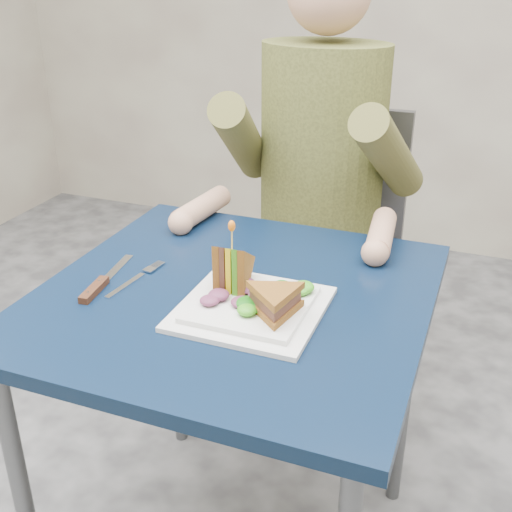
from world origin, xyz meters
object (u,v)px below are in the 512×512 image
at_px(chair, 326,242).
at_px(plate, 251,307).
at_px(table, 235,326).
at_px(diner, 322,129).
at_px(fork, 134,280).
at_px(sandwich_flat, 275,301).
at_px(knife, 99,285).
at_px(sandwich_upright, 232,270).

distance_m(chair, plate, 0.80).
distance_m(table, diner, 0.65).
relative_size(table, fork, 4.18).
relative_size(sandwich_flat, fork, 0.97).
bearing_deg(knife, fork, 46.78).
xyz_separation_m(plate, fork, (-0.27, 0.03, -0.01)).
bearing_deg(chair, diner, -90.00).
bearing_deg(table, plate, -44.30).
distance_m(plate, knife, 0.32).
distance_m(sandwich_upright, knife, 0.27).
xyz_separation_m(sandwich_flat, knife, (-0.37, -0.00, -0.04)).
bearing_deg(sandwich_flat, knife, -179.86).
relative_size(sandwich_upright, knife, 0.65).
bearing_deg(chair, sandwich_flat, -81.81).
bearing_deg(table, fork, -171.49).
relative_size(table, knife, 3.39).
distance_m(chair, sandwich_flat, 0.84).
bearing_deg(fork, chair, 74.36).
xyz_separation_m(sandwich_upright, fork, (-0.21, -0.02, -0.05)).
distance_m(chair, fork, 0.79).
xyz_separation_m(chair, knife, (-0.26, -0.79, 0.20)).
bearing_deg(knife, chair, 72.06).
height_order(sandwich_flat, fork, sandwich_flat).
relative_size(table, chair, 0.81).
distance_m(chair, sandwich_upright, 0.76).
bearing_deg(plate, sandwich_upright, 141.49).
height_order(table, diner, diner).
bearing_deg(fork, plate, -5.73).
bearing_deg(table, sandwich_upright, -77.96).
bearing_deg(knife, sandwich_upright, 15.25).
relative_size(diner, sandwich_upright, 5.17).
bearing_deg(knife, diner, 69.34).
distance_m(chair, diner, 0.39).
bearing_deg(sandwich_upright, table, 102.04).
height_order(chair, knife, chair).
relative_size(sandwich_flat, sandwich_upright, 1.21).
bearing_deg(sandwich_upright, sandwich_flat, -32.11).
height_order(table, plate, plate).
bearing_deg(diner, knife, -110.66).
bearing_deg(knife, sandwich_flat, 0.14).
height_order(table, knife, knife).
xyz_separation_m(sandwich_flat, sandwich_upright, (-0.11, 0.07, 0.01)).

